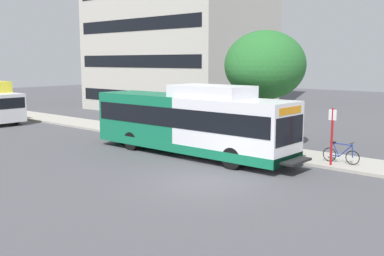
# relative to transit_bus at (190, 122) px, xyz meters

# --- Properties ---
(ground_plane) EXTENTS (120.00, 120.00, 0.00)m
(ground_plane) POSITION_rel_transit_bus_xyz_m (-3.84, 3.92, -1.70)
(ground_plane) COLOR #4C4C51
(sidewalk_curb) EXTENTS (3.00, 56.00, 0.14)m
(sidewalk_curb) POSITION_rel_transit_bus_xyz_m (3.16, 1.92, -1.63)
(sidewalk_curb) COLOR #A8A399
(sidewalk_curb) RESTS_ON ground
(transit_bus) EXTENTS (2.58, 12.25, 3.65)m
(transit_bus) POSITION_rel_transit_bus_xyz_m (0.00, 0.00, 0.00)
(transit_bus) COLOR white
(transit_bus) RESTS_ON ground
(bus_stop_sign_pole) EXTENTS (0.10, 0.36, 2.60)m
(bus_stop_sign_pole) POSITION_rel_transit_bus_xyz_m (1.98, -6.75, -0.05)
(bus_stop_sign_pole) COLOR red
(bus_stop_sign_pole) RESTS_ON sidewalk_curb
(bicycle_parked) EXTENTS (0.52, 1.76, 1.02)m
(bicycle_parked) POSITION_rel_transit_bus_xyz_m (2.67, -6.93, -1.14)
(bicycle_parked) COLOR black
(bicycle_parked) RESTS_ON sidewalk_curb
(street_tree_near_stop) EXTENTS (4.40, 4.40, 6.34)m
(street_tree_near_stop) POSITION_rel_transit_bus_xyz_m (3.95, -1.92, 2.89)
(street_tree_near_stop) COLOR #4C3823
(street_tree_near_stop) RESTS_ON sidewalk_curb
(lattice_comm_tower) EXTENTS (1.10, 1.10, 29.38)m
(lattice_comm_tower) POSITION_rel_transit_bus_xyz_m (18.17, 30.52, 8.08)
(lattice_comm_tower) COLOR #B7B7BC
(lattice_comm_tower) RESTS_ON ground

